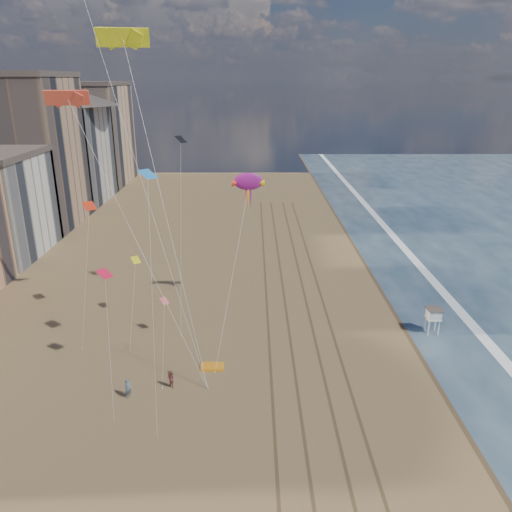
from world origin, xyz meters
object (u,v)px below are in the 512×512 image
(grounded_kite, at_px, (212,367))
(show_kite, at_px, (248,182))
(kite_flyer_b, at_px, (171,380))
(kite_flyer_a, at_px, (128,388))
(lifeguard_stand, at_px, (434,314))

(grounded_kite, height_order, show_kite, show_kite)
(kite_flyer_b, bearing_deg, show_kite, 112.15)
(grounded_kite, relative_size, kite_flyer_a, 1.18)
(lifeguard_stand, height_order, grounded_kite, lifeguard_stand)
(grounded_kite, xyz_separation_m, kite_flyer_b, (-3.65, -3.48, 0.80))
(lifeguard_stand, relative_size, show_kite, 0.14)
(lifeguard_stand, bearing_deg, kite_flyer_a, -159.21)
(grounded_kite, bearing_deg, kite_flyer_a, -145.35)
(lifeguard_stand, distance_m, show_kite, 26.22)
(lifeguard_stand, bearing_deg, show_kite, 161.84)
(lifeguard_stand, relative_size, kite_flyer_a, 1.60)
(lifeguard_stand, xyz_separation_m, kite_flyer_b, (-28.40, -10.75, -1.47))
(lifeguard_stand, bearing_deg, grounded_kite, -163.64)
(lifeguard_stand, height_order, show_kite, show_kite)
(kite_flyer_a, relative_size, kite_flyer_b, 1.05)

